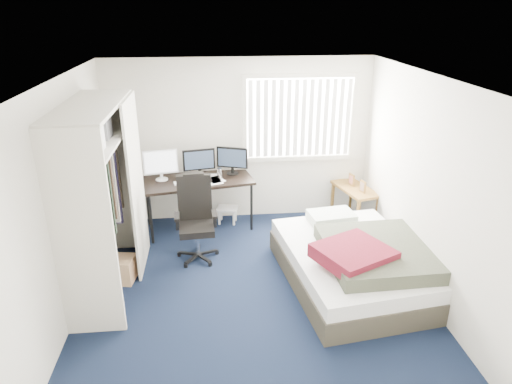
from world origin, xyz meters
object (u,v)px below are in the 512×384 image
Objects in this scene: office_chair at (196,226)px; bed at (356,262)px; nightstand at (355,192)px; desk at (198,177)px.

bed is (1.95, -0.86, -0.15)m from office_chair.
office_chair is 2.13m from bed.
nightstand is 1.77m from bed.
desk reaches higher than nightstand.
nightstand is (2.41, -0.06, -0.31)m from desk.
office_chair is (-0.02, -0.88, -0.37)m from desk.
nightstand is at bearing 74.02° from bed.
nightstand is at bearing -1.36° from desk.
desk reaches higher than office_chair.
bed is (-0.48, -1.68, -0.21)m from nightstand.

